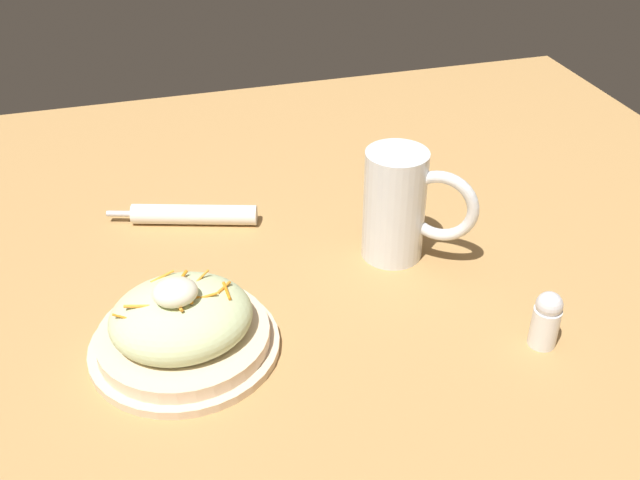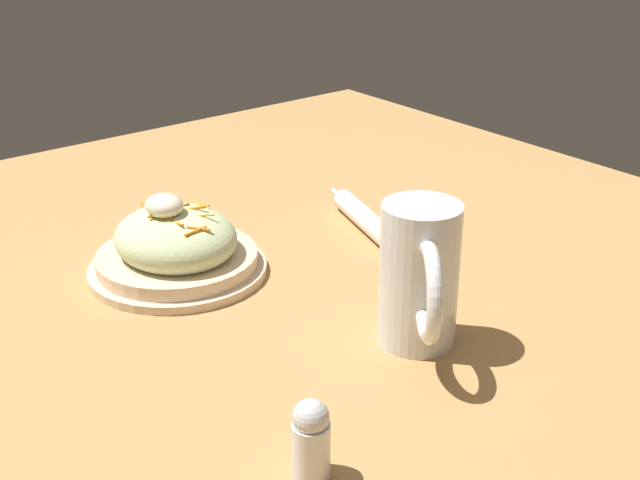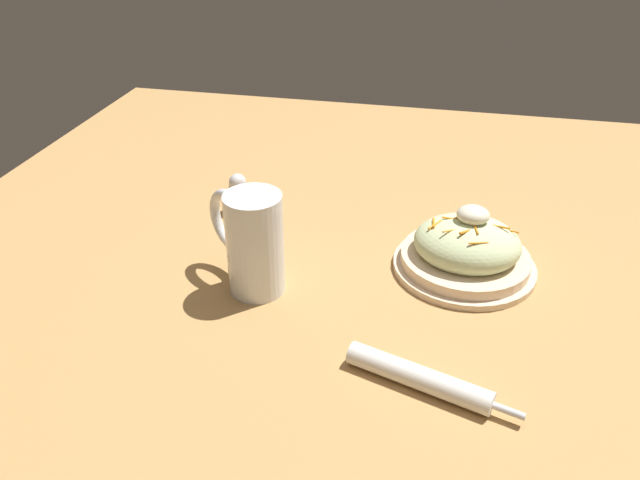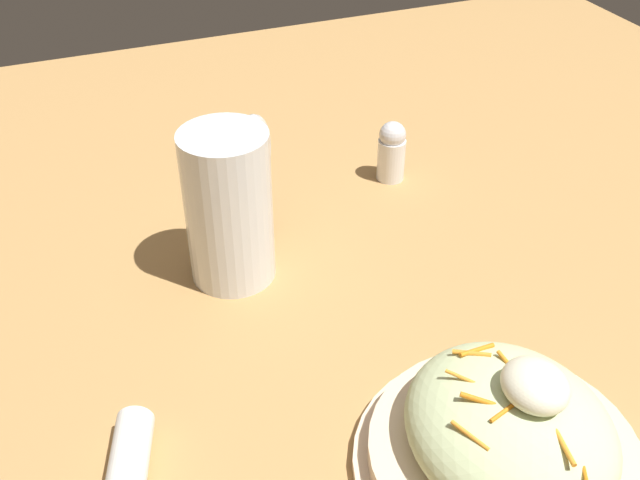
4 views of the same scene
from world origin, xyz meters
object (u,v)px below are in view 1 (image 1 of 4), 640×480
beer_mug (398,210)px  napkin_roll (193,214)px  salad_plate (182,326)px  salt_shaker (546,319)px

beer_mug → napkin_roll: bearing=148.5°
salad_plate → napkin_roll: 0.27m
salad_plate → napkin_roll: size_ratio=1.02×
salad_plate → beer_mug: bearing=20.6°
napkin_roll → beer_mug: bearing=-31.5°
beer_mug → napkin_roll: (-0.25, 0.15, -0.05)m
beer_mug → napkin_roll: size_ratio=0.72×
salad_plate → napkin_roll: (0.05, 0.26, -0.02)m
salad_plate → beer_mug: beer_mug is taller
salt_shaker → napkin_roll: bearing=133.3°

